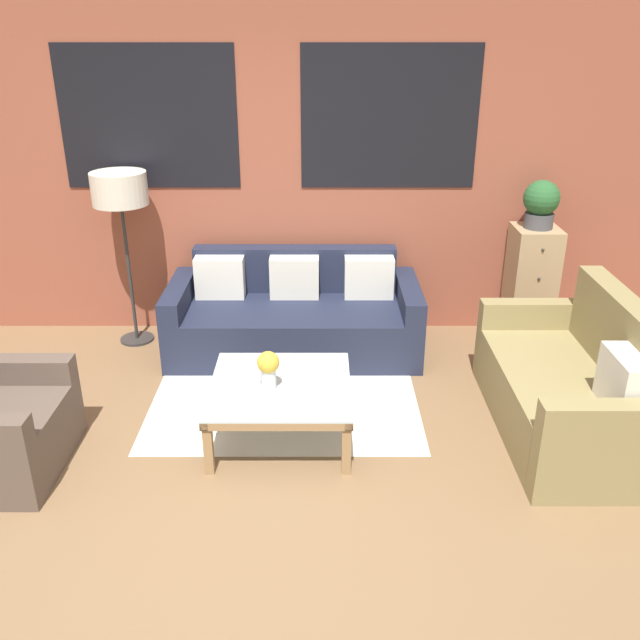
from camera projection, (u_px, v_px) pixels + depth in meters
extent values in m
plane|color=brown|center=(249.00, 498.00, 3.85)|extent=(16.00, 16.00, 0.00)
cube|color=brown|center=(270.00, 168.00, 5.52)|extent=(8.40, 0.08, 2.80)
cube|color=black|center=(148.00, 118.00, 5.32)|extent=(1.40, 0.01, 1.10)
cube|color=black|center=(389.00, 118.00, 5.32)|extent=(1.40, 0.01, 1.10)
cube|color=silver|center=(285.00, 391.00, 4.98)|extent=(1.89, 1.65, 0.00)
cube|color=#1E2338|center=(293.00, 333.00, 5.44)|extent=(1.68, 0.72, 0.40)
cube|color=#1E2338|center=(295.00, 291.00, 5.77)|extent=(1.68, 0.16, 0.78)
cube|color=#1E2338|center=(180.00, 319.00, 5.48)|extent=(0.16, 0.88, 0.58)
cube|color=#1E2338|center=(407.00, 318.00, 5.48)|extent=(0.16, 0.88, 0.58)
cube|color=silver|center=(219.00, 278.00, 5.55)|extent=(0.40, 0.16, 0.34)
cube|color=beige|center=(294.00, 278.00, 5.55)|extent=(0.40, 0.16, 0.34)
cube|color=silver|center=(368.00, 277.00, 5.55)|extent=(0.40, 0.16, 0.34)
cube|color=olive|center=(548.00, 401.00, 4.44)|extent=(0.64, 1.31, 0.42)
cube|color=olive|center=(616.00, 367.00, 4.34)|extent=(0.16, 1.31, 0.92)
cube|color=olive|center=(531.00, 340.00, 5.06)|extent=(0.80, 0.14, 0.62)
cube|color=olive|center=(606.00, 452.00, 3.73)|extent=(0.80, 0.14, 0.62)
cube|color=silver|center=(622.00, 382.00, 3.89)|extent=(0.16, 0.40, 0.34)
cube|color=brown|center=(6.00, 439.00, 4.05)|extent=(0.64, 0.57, 0.40)
cube|color=brown|center=(15.00, 397.00, 4.35)|extent=(0.80, 0.14, 0.56)
cube|color=silver|center=(280.00, 385.00, 4.30)|extent=(0.89, 0.89, 0.01)
cube|color=#99754C|center=(276.00, 425.00, 3.93)|extent=(0.89, 0.05, 0.05)
cube|color=#99754C|center=(283.00, 359.00, 4.70)|extent=(0.89, 0.05, 0.05)
cube|color=#99754C|center=(214.00, 389.00, 4.32)|extent=(0.05, 0.89, 0.05)
cube|color=#99754C|center=(346.00, 389.00, 4.32)|extent=(0.05, 0.89, 0.05)
cube|color=#99754C|center=(208.00, 447.00, 4.00)|extent=(0.06, 0.06, 0.36)
cube|color=#99754C|center=(346.00, 447.00, 4.01)|extent=(0.05, 0.06, 0.36)
cube|color=#99754C|center=(225.00, 380.00, 4.75)|extent=(0.06, 0.06, 0.36)
cube|color=#99754C|center=(341.00, 380.00, 4.75)|extent=(0.05, 0.06, 0.36)
cylinder|color=#2D2D2D|center=(137.00, 339.00, 5.78)|extent=(0.28, 0.28, 0.02)
cylinder|color=#2D2D2D|center=(129.00, 274.00, 5.54)|extent=(0.03, 0.03, 1.16)
cylinder|color=beige|center=(118.00, 188.00, 5.26)|extent=(0.43, 0.43, 0.26)
cube|color=tan|center=(529.00, 284.00, 5.64)|extent=(0.36, 0.39, 0.97)
sphere|color=#38332D|center=(542.00, 250.00, 5.32)|extent=(0.02, 0.02, 0.02)
sphere|color=#38332D|center=(538.00, 279.00, 5.41)|extent=(0.02, 0.02, 0.02)
sphere|color=#38332D|center=(534.00, 307.00, 5.51)|extent=(0.02, 0.02, 0.02)
sphere|color=#38332D|center=(531.00, 334.00, 5.61)|extent=(0.02, 0.02, 0.02)
cylinder|color=#47474C|center=(538.00, 220.00, 5.42)|extent=(0.23, 0.23, 0.12)
sphere|color=#285B2D|center=(541.00, 198.00, 5.35)|extent=(0.28, 0.28, 0.28)
cylinder|color=silver|center=(268.00, 379.00, 4.23)|extent=(0.09, 0.09, 0.13)
sphere|color=gold|center=(267.00, 362.00, 4.19)|extent=(0.14, 0.14, 0.14)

